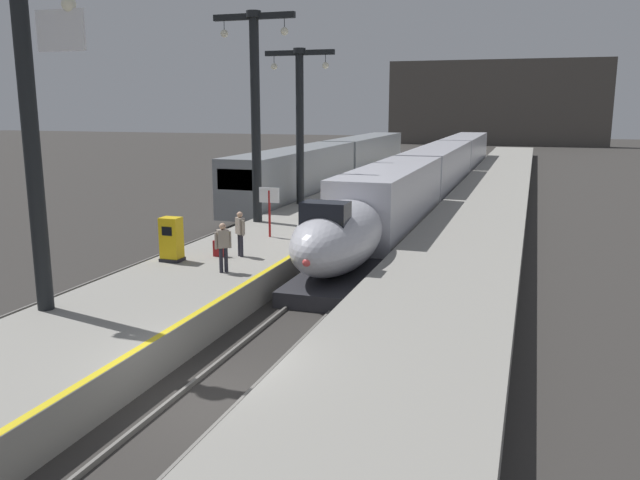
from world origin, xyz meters
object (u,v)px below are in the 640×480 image
highspeed_train_main (436,171)px  station_column_near (30,108)px  regional_train_adjacent (337,163)px  rolling_suitcase (219,248)px  passenger_near_edge (240,230)px  station_column_mid (255,99)px  passenger_mid_platform (223,244)px  ticket_machine_yellow (171,241)px  departure_info_board (269,202)px  station_column_far (300,111)px

highspeed_train_main → station_column_near: station_column_near is taller
regional_train_adjacent → rolling_suitcase: regional_train_adjacent is taller
passenger_near_edge → station_column_mid: bearing=108.8°
regional_train_adjacent → station_column_near: station_column_near is taller
passenger_mid_platform → station_column_near: bearing=-118.4°
rolling_suitcase → ticket_machine_yellow: bearing=-136.5°
regional_train_adjacent → station_column_near: 35.41m
passenger_mid_platform → ticket_machine_yellow: passenger_mid_platform is taller
regional_train_adjacent → departure_info_board: 24.18m
ticket_machine_yellow → station_column_mid: bearing=92.4°
station_column_mid → ticket_machine_yellow: 9.89m
station_column_near → station_column_far: bearing=90.2°
passenger_near_edge → ticket_machine_yellow: passenger_near_edge is taller
passenger_mid_platform → rolling_suitcase: (-1.24, 2.08, -0.69)m
ticket_machine_yellow → station_column_near: bearing=-92.8°
highspeed_train_main → departure_info_board: size_ratio=26.97×
station_column_far → regional_train_adjacent: bearing=98.7°
rolling_suitcase → highspeed_train_main: bearing=80.5°
regional_train_adjacent → passenger_mid_platform: (5.06, -29.88, -0.09)m
station_column_mid → passenger_near_edge: size_ratio=5.77×
passenger_near_edge → station_column_near: bearing=-107.2°
highspeed_train_main → passenger_near_edge: highspeed_train_main is taller
regional_train_adjacent → departure_info_board: regional_train_adjacent is taller
regional_train_adjacent → station_column_near: size_ratio=4.11×
station_column_far → highspeed_train_main: bearing=64.1°
highspeed_train_main → passenger_mid_platform: highspeed_train_main is taller
regional_train_adjacent → passenger_mid_platform: size_ratio=21.66×
passenger_near_edge → regional_train_adjacent: bearing=99.5°
regional_train_adjacent → departure_info_board: size_ratio=17.26×
station_column_near → ticket_machine_yellow: station_column_near is taller
station_column_near → departure_info_board: size_ratio=4.20×
rolling_suitcase → departure_info_board: (0.38, 3.99, 1.20)m
station_column_near → passenger_mid_platform: (2.80, 5.18, -4.48)m
departure_info_board → rolling_suitcase: bearing=-95.5°
passenger_near_edge → rolling_suitcase: passenger_near_edge is taller
station_column_near → ticket_machine_yellow: bearing=87.2°
regional_train_adjacent → rolling_suitcase: bearing=-82.2°
passenger_mid_platform → rolling_suitcase: passenger_mid_platform is taller
passenger_near_edge → passenger_mid_platform: (0.47, -2.33, 0.00)m
station_column_mid → ticket_machine_yellow: size_ratio=6.09×
station_column_mid → departure_info_board: station_column_mid is taller
passenger_mid_platform → ticket_machine_yellow: 2.67m
regional_train_adjacent → rolling_suitcase: (3.82, -27.80, -0.77)m
rolling_suitcase → ticket_machine_yellow: (-1.27, -1.20, 0.44)m
passenger_mid_platform → departure_info_board: bearing=98.0°
highspeed_train_main → regional_train_adjacent: size_ratio=1.56×
ticket_machine_yellow → passenger_near_edge: bearing=35.4°
regional_train_adjacent → passenger_mid_platform: bearing=-80.4°
station_column_far → passenger_near_edge: station_column_far is taller
station_column_mid → ticket_machine_yellow: station_column_mid is taller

